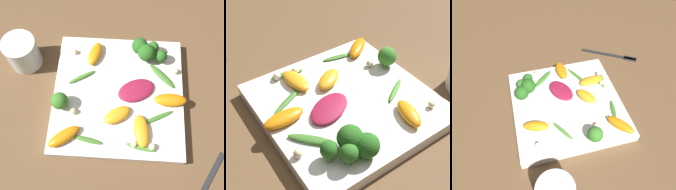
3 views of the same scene
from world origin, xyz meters
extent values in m
plane|color=brown|center=(0.00, 0.00, 0.00)|extent=(2.40, 2.40, 0.00)
cube|color=white|center=(0.00, 0.00, 0.01)|extent=(0.31, 0.31, 0.03)
cube|color=#262628|center=(0.19, -0.21, 0.00)|extent=(0.11, 0.18, 0.01)
cube|color=#262628|center=(0.15, -0.28, 0.00)|extent=(0.04, 0.05, 0.01)
ellipsoid|color=maroon|center=(0.04, 0.01, 0.03)|extent=(0.10, 0.09, 0.01)
ellipsoid|color=orange|center=(0.06, -0.09, 0.03)|extent=(0.04, 0.08, 0.02)
ellipsoid|color=orange|center=(0.00, -0.06, 0.03)|extent=(0.07, 0.06, 0.02)
ellipsoid|color=orange|center=(-0.11, -0.11, 0.03)|extent=(0.08, 0.07, 0.02)
ellipsoid|color=orange|center=(0.12, -0.01, 0.03)|extent=(0.08, 0.03, 0.02)
ellipsoid|color=orange|center=(-0.06, 0.10, 0.04)|extent=(0.04, 0.07, 0.02)
cylinder|color=#7A9E51|center=(0.05, 0.12, 0.03)|extent=(0.01, 0.01, 0.01)
sphere|color=#26601E|center=(0.05, 0.12, 0.05)|extent=(0.04, 0.04, 0.04)
cylinder|color=#84AD5B|center=(0.10, 0.10, 0.03)|extent=(0.01, 0.01, 0.01)
sphere|color=#26601E|center=(0.10, 0.10, 0.05)|extent=(0.03, 0.03, 0.03)
cylinder|color=#7A9E51|center=(0.06, 0.10, 0.03)|extent=(0.01, 0.01, 0.02)
sphere|color=#26601E|center=(0.06, 0.10, 0.05)|extent=(0.04, 0.04, 0.04)
cylinder|color=#7A9E51|center=(0.08, 0.12, 0.03)|extent=(0.01, 0.01, 0.02)
sphere|color=#2D6B23|center=(0.08, 0.12, 0.05)|extent=(0.03, 0.03, 0.03)
cylinder|color=#84AD5B|center=(-0.13, -0.04, 0.03)|extent=(0.01, 0.01, 0.01)
sphere|color=#387A28|center=(-0.13, -0.04, 0.05)|extent=(0.04, 0.04, 0.04)
ellipsoid|color=#47842D|center=(0.06, -0.13, 0.03)|extent=(0.07, 0.02, 0.01)
ellipsoid|color=#47842D|center=(-0.09, 0.04, 0.03)|extent=(0.07, 0.05, 0.01)
ellipsoid|color=#3D7528|center=(0.10, 0.05, 0.03)|extent=(0.07, 0.07, 0.01)
ellipsoid|color=#3D7528|center=(-0.06, -0.12, 0.03)|extent=(0.07, 0.03, 0.00)
ellipsoid|color=#3D7528|center=(0.09, -0.06, 0.03)|extent=(0.09, 0.05, 0.00)
sphere|color=beige|center=(0.04, -0.12, 0.03)|extent=(0.02, 0.02, 0.02)
sphere|color=beige|center=(0.14, 0.06, 0.03)|extent=(0.02, 0.02, 0.02)
sphere|color=beige|center=(-0.12, 0.11, 0.03)|extent=(0.01, 0.01, 0.01)
sphere|color=beige|center=(-0.10, -0.05, 0.03)|extent=(0.01, 0.01, 0.01)
sphere|color=beige|center=(0.08, -0.13, 0.03)|extent=(0.02, 0.02, 0.02)
camera|label=1|loc=(0.00, -0.25, 0.60)|focal=42.00mm
camera|label=2|loc=(0.25, 0.34, 0.43)|focal=50.00mm
camera|label=3|loc=(-0.37, 0.10, 0.52)|focal=35.00mm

